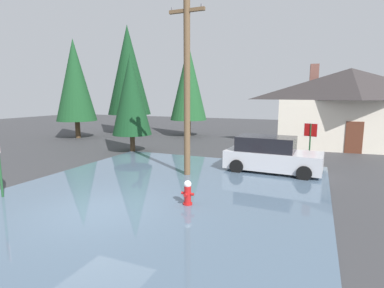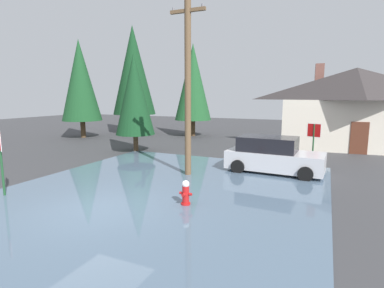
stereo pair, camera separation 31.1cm
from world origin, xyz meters
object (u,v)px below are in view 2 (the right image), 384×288
at_px(parked_car, 273,156).
at_px(pine_tree_far_center, 193,82).
at_px(house, 354,107).
at_px(pine_tree_mid_left, 134,95).
at_px(stop_sign_near, 0,150).
at_px(pine_tree_tall_left, 133,71).
at_px(pine_tree_short_left, 80,81).
at_px(fire_hydrant, 186,193).
at_px(utility_pole, 188,85).
at_px(stop_sign_far, 314,135).

xyz_separation_m(parked_car, pine_tree_far_center, (-8.75, 10.45, 3.95)).
height_order(house, pine_tree_far_center, pine_tree_far_center).
distance_m(pine_tree_mid_left, pine_tree_far_center, 8.61).
xyz_separation_m(stop_sign_near, pine_tree_tall_left, (-6.78, 17.77, 4.27)).
height_order(stop_sign_near, pine_tree_short_left, pine_tree_short_left).
distance_m(stop_sign_near, pine_tree_tall_left, 19.49).
distance_m(fire_hydrant, utility_pole, 5.26).
bearing_deg(pine_tree_short_left, pine_tree_far_center, 30.58).
relative_size(pine_tree_tall_left, pine_tree_far_center, 1.25).
bearing_deg(stop_sign_near, fire_hydrant, 16.17).
height_order(stop_sign_near, pine_tree_mid_left, pine_tree_mid_left).
distance_m(stop_sign_near, utility_pole, 7.51).
relative_size(house, pine_tree_mid_left, 1.68).
relative_size(fire_hydrant, pine_tree_far_center, 0.11).
xyz_separation_m(parked_car, pine_tree_mid_left, (-8.99, 1.91, 2.84)).
xyz_separation_m(fire_hydrant, pine_tree_mid_left, (-7.16, 7.53, 3.22)).
height_order(stop_sign_near, parked_car, stop_sign_near).
height_order(house, parked_car, house).
xyz_separation_m(utility_pole, stop_sign_far, (5.00, 5.40, -2.52)).
relative_size(parked_car, pine_tree_mid_left, 0.72).
height_order(house, pine_tree_tall_left, pine_tree_tall_left).
bearing_deg(utility_pole, pine_tree_mid_left, 144.36).
relative_size(stop_sign_far, parked_car, 0.47).
bearing_deg(parked_car, fire_hydrant, -108.08).
xyz_separation_m(stop_sign_far, parked_car, (-1.62, -3.29, -0.69)).
height_order(parked_car, pine_tree_tall_left, pine_tree_tall_left).
height_order(house, pine_tree_mid_left, pine_tree_mid_left).
bearing_deg(house, stop_sign_near, -125.35).
relative_size(stop_sign_near, pine_tree_far_center, 0.29).
distance_m(fire_hydrant, pine_tree_short_left, 19.36).
bearing_deg(pine_tree_short_left, stop_sign_near, -55.76).
distance_m(parked_car, pine_tree_tall_left, 18.86).
xyz_separation_m(stop_sign_far, pine_tree_far_center, (-10.37, 7.16, 3.27)).
distance_m(stop_sign_near, pine_tree_mid_left, 9.60).
bearing_deg(stop_sign_near, pine_tree_far_center, 91.96).
bearing_deg(pine_tree_far_center, pine_tree_short_left, -149.42).
height_order(utility_pole, pine_tree_short_left, pine_tree_short_left).
distance_m(fire_hydrant, stop_sign_far, 9.62).
bearing_deg(house, parked_car, -112.19).
bearing_deg(stop_sign_far, pine_tree_short_left, 173.01).
distance_m(stop_sign_near, pine_tree_short_left, 16.06).
distance_m(utility_pole, parked_car, 5.12).
xyz_separation_m(stop_sign_far, pine_tree_short_left, (-18.62, 2.28, 3.36)).
bearing_deg(utility_pole, pine_tree_short_left, 150.56).
bearing_deg(house, pine_tree_far_center, 175.58).
distance_m(stop_sign_near, stop_sign_far, 14.51).
bearing_deg(parked_car, utility_pole, -148.08).
height_order(fire_hydrant, house, house).
height_order(stop_sign_near, utility_pole, utility_pole).
xyz_separation_m(fire_hydrant, parked_car, (1.83, 5.62, 0.38)).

